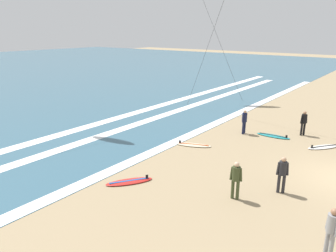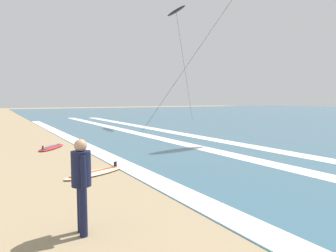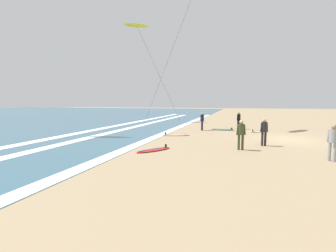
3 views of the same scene
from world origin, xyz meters
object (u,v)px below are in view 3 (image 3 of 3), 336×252
surfboard_left_pile (222,130)px  surfer_foreground_main (239,119)px  surfer_mid_group (333,139)px  surfboard_foreground_flat (258,131)px  kite_yellow_mid_center (137,26)px  surfer_right_near (241,132)px  surfboard_right_spare (176,135)px  surfboard_near_water (154,150)px  surfer_left_far (202,120)px  surfer_background_far (264,130)px

surfboard_left_pile → surfer_foreground_main: bearing=-44.7°
surfer_mid_group → surfboard_foreground_flat: size_ratio=0.78×
surfboard_left_pile → kite_yellow_mid_center: kite_yellow_mid_center is taller
surfboard_left_pile → kite_yellow_mid_center: 18.35m
surfer_right_near → surfboard_right_spare: bearing=48.4°
surfer_foreground_main → surfboard_left_pile: 2.17m
surfer_mid_group → kite_yellow_mid_center: (17.26, 16.90, 11.36)m
surfboard_left_pile → surfboard_near_water: bearing=164.5°
surfboard_left_pile → surfboard_right_spare: (-4.50, 3.14, 0.00)m
surfer_left_far → kite_yellow_mid_center: kite_yellow_mid_center is taller
surfer_right_near → kite_yellow_mid_center: (15.85, 13.14, 11.36)m
surfer_background_far → kite_yellow_mid_center: 23.23m
surfer_foreground_main → surfer_background_far: 8.55m
surfboard_near_water → surfer_right_near: bearing=-70.4°
surfer_foreground_main → surfboard_right_spare: 7.49m
surfer_foreground_main → surfer_mid_group: bearing=-161.1°
surfer_right_near → surfboard_right_spare: 6.33m
surfer_background_far → surfboard_near_water: size_ratio=0.77×
surfboard_foreground_flat → surfer_foreground_main: bearing=45.6°
surfboard_near_water → surfer_mid_group: bearing=-88.9°
surfer_left_far → kite_yellow_mid_center: (7.81, 9.83, 11.36)m
surfer_foreground_main → surfboard_right_spare: size_ratio=0.74×
surfer_foreground_main → surfboard_left_pile: surfer_foreground_main is taller
surfer_right_near → surfer_mid_group: bearing=-110.5°
surfboard_near_water → kite_yellow_mid_center: bearing=26.7°
surfer_right_near → surfboard_foreground_flat: 8.63m
surfboard_near_water → surfboard_left_pile: bearing=-15.5°
surfer_foreground_main → surfer_right_near: (-10.06, -0.15, 0.00)m
surfer_left_far → surfer_mid_group: (-9.44, -7.06, 0.00)m
surfer_foreground_main → surfer_background_far: bearing=-170.2°
surfboard_right_spare → surfer_mid_group: bearing=-123.4°
surfer_background_far → surfer_mid_group: same height
surfer_mid_group → surfboard_left_pile: 11.41m
surfboard_right_spare → surfer_background_far: bearing=-112.9°
surfboard_foreground_flat → kite_yellow_mid_center: (7.40, 14.62, 12.27)m
surfboard_left_pile → surfboard_foreground_flat: bearing=-93.8°
surfer_background_far → surfboard_foreground_flat: surfer_background_far is taller
surfer_mid_group → surfboard_left_pile: (10.06, 5.30, -0.91)m
surfer_foreground_main → surfboard_left_pile: (-1.40, 1.39, -0.91)m
surfboard_right_spare → surfboard_near_water: size_ratio=1.05×
surfer_left_far → surfer_foreground_main: bearing=-57.4°
surfer_background_far → surfer_right_near: size_ratio=1.00×
surfer_foreground_main → surfboard_right_spare: (-5.90, 4.53, -0.91)m
surfer_right_near → surfer_left_far: bearing=22.3°
surfboard_near_water → kite_yellow_mid_center: 23.03m
surfer_mid_group → surfer_left_far: bearing=36.8°
surfer_mid_group → surfer_right_near: same height
surfer_mid_group → kite_yellow_mid_center: bearing=44.4°
surfer_right_near → kite_yellow_mid_center: bearing=39.6°
kite_yellow_mid_center → surfer_foreground_main: bearing=-114.1°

